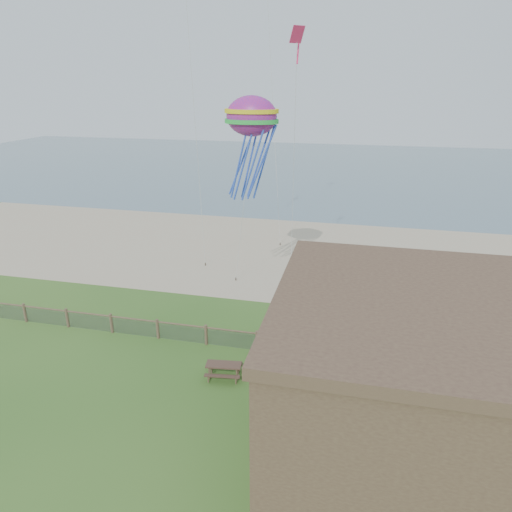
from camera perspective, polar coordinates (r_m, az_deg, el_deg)
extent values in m
plane|color=#325D1F|center=(22.57, -11.35, -18.62)|extent=(160.00, 160.00, 0.00)
cube|color=tan|center=(41.01, 0.97, 0.63)|extent=(72.00, 20.00, 0.02)
cube|color=slate|center=(83.25, 7.38, 10.91)|extent=(160.00, 68.00, 0.02)
cube|color=#4E3529|center=(18.85, 27.11, -16.38)|extent=(15.00, 10.00, 7.00)
cube|color=#50382E|center=(25.44, 22.86, -14.26)|extent=(15.00, 2.00, 0.50)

